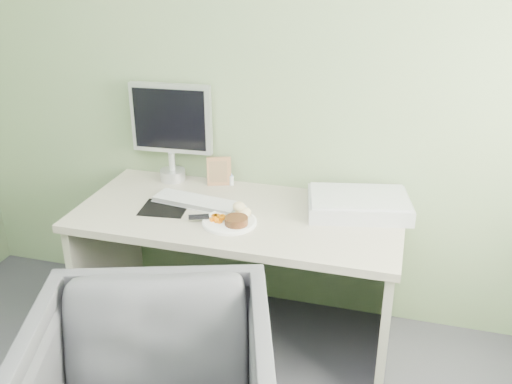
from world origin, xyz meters
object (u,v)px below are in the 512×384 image
(plate, at_px, (229,222))
(scanner, at_px, (358,205))
(monitor, at_px, (171,127))
(desk, at_px, (239,245))

(plate, relative_size, scanner, 0.53)
(monitor, bearing_deg, plate, -46.66)
(desk, height_order, plate, plate)
(plate, height_order, monitor, monitor)
(plate, xyz_separation_m, monitor, (-0.47, 0.44, 0.30))
(desk, xyz_separation_m, scanner, (0.57, 0.16, 0.22))
(desk, xyz_separation_m, plate, (-0.00, -0.13, 0.19))
(desk, relative_size, plate, 6.17)
(plate, distance_m, monitor, 0.71)
(plate, relative_size, monitor, 0.48)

